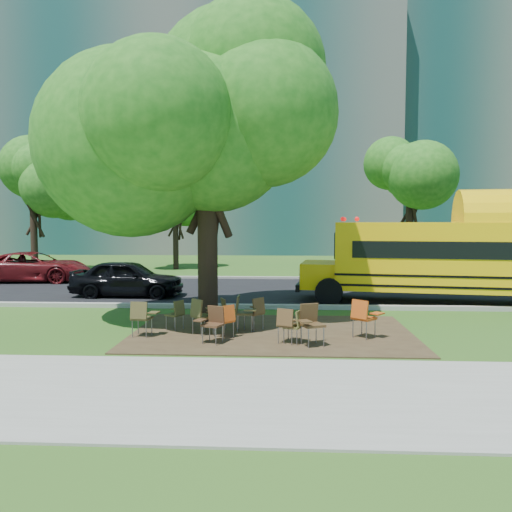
# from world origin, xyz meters

# --- Properties ---
(ground) EXTENTS (160.00, 160.00, 0.00)m
(ground) POSITION_xyz_m (0.00, 0.00, 0.00)
(ground) COLOR #275119
(ground) RESTS_ON ground
(sidewalk) EXTENTS (60.00, 4.00, 0.04)m
(sidewalk) POSITION_xyz_m (0.00, -5.00, 0.02)
(sidewalk) COLOR gray
(sidewalk) RESTS_ON ground
(dirt_patch) EXTENTS (7.00, 4.50, 0.03)m
(dirt_patch) POSITION_xyz_m (1.00, -0.50, 0.01)
(dirt_patch) COLOR #382819
(dirt_patch) RESTS_ON ground
(asphalt_road) EXTENTS (80.00, 8.00, 0.04)m
(asphalt_road) POSITION_xyz_m (0.00, 7.00, 0.02)
(asphalt_road) COLOR black
(asphalt_road) RESTS_ON ground
(kerb_near) EXTENTS (80.00, 0.25, 0.14)m
(kerb_near) POSITION_xyz_m (0.00, 3.00, 0.07)
(kerb_near) COLOR gray
(kerb_near) RESTS_ON ground
(kerb_far) EXTENTS (80.00, 0.25, 0.14)m
(kerb_far) POSITION_xyz_m (0.00, 11.10, 0.07)
(kerb_far) COLOR gray
(kerb_far) RESTS_ON ground
(building_main) EXTENTS (38.00, 16.00, 22.00)m
(building_main) POSITION_xyz_m (-8.00, 36.00, 11.00)
(building_main) COLOR #5F605B
(building_main) RESTS_ON ground
(bg_tree_0) EXTENTS (5.20, 5.20, 7.18)m
(bg_tree_0) POSITION_xyz_m (-12.00, 13.00, 4.57)
(bg_tree_0) COLOR black
(bg_tree_0) RESTS_ON ground
(bg_tree_2) EXTENTS (4.80, 4.80, 6.62)m
(bg_tree_2) POSITION_xyz_m (-5.00, 16.00, 4.21)
(bg_tree_2) COLOR black
(bg_tree_2) RESTS_ON ground
(bg_tree_3) EXTENTS (5.60, 5.60, 7.84)m
(bg_tree_3) POSITION_xyz_m (8.00, 14.00, 5.03)
(bg_tree_3) COLOR black
(bg_tree_3) RESTS_ON ground
(main_tree) EXTENTS (7.20, 7.20, 9.21)m
(main_tree) POSITION_xyz_m (-0.83, 0.87, 5.60)
(main_tree) COLOR black
(main_tree) RESTS_ON ground
(school_bus) EXTENTS (11.62, 4.10, 2.79)m
(school_bus) POSITION_xyz_m (8.11, 4.02, 1.61)
(school_bus) COLOR #F0B807
(school_bus) RESTS_ON ground
(chair_0) EXTENTS (0.64, 0.53, 0.90)m
(chair_0) POSITION_xyz_m (-2.14, -1.18, 0.56)
(chair_0) COLOR #473D1E
(chair_0) RESTS_ON ground
(chair_1) EXTENTS (0.79, 0.63, 0.92)m
(chair_1) POSITION_xyz_m (-0.73, -0.88, 0.57)
(chair_1) COLOR #433E1D
(chair_1) RESTS_ON ground
(chair_2) EXTENTS (0.56, 0.71, 0.83)m
(chair_2) POSITION_xyz_m (-0.10, -1.17, 0.51)
(chair_2) COLOR #D65216
(chair_2) RESTS_ON ground
(chair_3) EXTENTS (0.69, 0.54, 0.87)m
(chair_3) POSITION_xyz_m (-0.35, -1.67, 0.54)
(chair_3) COLOR #472B19
(chair_3) RESTS_ON ground
(chair_4) EXTENTS (0.68, 0.54, 0.85)m
(chair_4) POSITION_xyz_m (1.39, -1.66, 0.52)
(chair_4) COLOR #4F361C
(chair_4) RESTS_ON ground
(chair_5) EXTENTS (0.65, 0.75, 0.96)m
(chair_5) POSITION_xyz_m (1.89, -1.80, 0.59)
(chair_5) COLOR #48311A
(chair_5) RESTS_ON ground
(chair_6) EXTENTS (0.49, 0.62, 0.79)m
(chair_6) POSITION_xyz_m (1.54, -1.63, 0.49)
(chair_6) COLOR brown
(chair_6) RESTS_ON ground
(chair_7) EXTENTS (0.83, 0.65, 0.96)m
(chair_7) POSITION_xyz_m (3.21, -1.05, 0.59)
(chair_7) COLOR #B74813
(chair_7) RESTS_ON ground
(chair_8) EXTENTS (0.52, 0.66, 0.79)m
(chair_8) POSITION_xyz_m (-1.48, -0.32, 0.49)
(chair_8) COLOR #413E1C
(chair_8) RESTS_ON ground
(chair_9) EXTENTS (0.62, 0.54, 0.79)m
(chair_9) POSITION_xyz_m (-0.40, -0.01, 0.49)
(chair_9) COLOR #443B1D
(chair_9) RESTS_ON ground
(chair_10) EXTENTS (0.54, 0.60, 0.93)m
(chair_10) POSITION_xyz_m (0.25, -0.39, 0.57)
(chair_10) COLOR #433C1D
(chair_10) RESTS_ON ground
(chair_11) EXTENTS (0.59, 0.75, 0.87)m
(chair_11) POSITION_xyz_m (0.58, -0.25, 0.54)
(chair_11) COLOR #463219
(chair_11) RESTS_ON ground
(black_car) EXTENTS (4.15, 1.73, 1.40)m
(black_car) POSITION_xyz_m (-4.50, 5.22, 0.70)
(black_car) COLOR black
(black_car) RESTS_ON ground
(bg_car_red) EXTENTS (5.25, 2.77, 1.41)m
(bg_car_red) POSITION_xyz_m (-10.29, 9.50, 0.70)
(bg_car_red) COLOR #530E11
(bg_car_red) RESTS_ON ground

